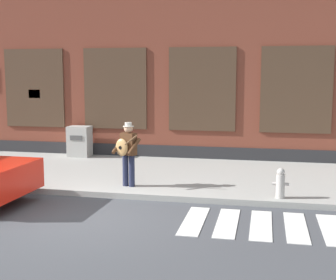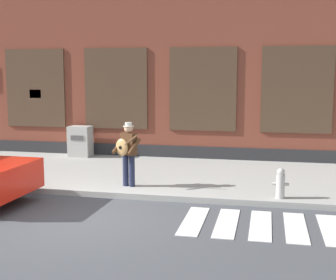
{
  "view_description": "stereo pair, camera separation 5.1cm",
  "coord_description": "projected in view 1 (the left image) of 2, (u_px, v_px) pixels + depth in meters",
  "views": [
    {
      "loc": [
        3.58,
        -8.93,
        2.97
      ],
      "look_at": [
        1.34,
        1.78,
        1.42
      ],
      "focal_mm": 50.0,
      "sensor_mm": 36.0,
      "label": 1
    },
    {
      "loc": [
        3.63,
        -8.92,
        2.97
      ],
      "look_at": [
        1.34,
        1.78,
        1.42
      ],
      "focal_mm": 50.0,
      "sensor_mm": 36.0,
      "label": 2
    }
  ],
  "objects": [
    {
      "name": "building_backdrop",
      "position": [
        170.0,
        39.0,
        17.44
      ],
      "size": [
        28.0,
        4.06,
        8.56
      ],
      "color": "brown",
      "rests_on": "ground"
    },
    {
      "name": "ground_plane",
      "position": [
        88.0,
        217.0,
        9.8
      ],
      "size": [
        160.0,
        160.0,
        0.0
      ],
      "primitive_type": "plane",
      "color": "#424449"
    },
    {
      "name": "fire_hydrant",
      "position": [
        280.0,
        183.0,
        10.7
      ],
      "size": [
        0.38,
        0.2,
        0.7
      ],
      "color": "#B2ADA8",
      "rests_on": "sidewalk"
    },
    {
      "name": "crosswalk",
      "position": [
        332.0,
        229.0,
        8.98
      ],
      "size": [
        5.78,
        1.9,
        0.01
      ],
      "color": "silver",
      "rests_on": "ground"
    },
    {
      "name": "utility_box",
      "position": [
        80.0,
        141.0,
        16.12
      ],
      "size": [
        0.75,
        0.59,
        1.05
      ],
      "color": "#ADADA8",
      "rests_on": "sidewalk"
    },
    {
      "name": "sidewalk",
      "position": [
        139.0,
        174.0,
        13.66
      ],
      "size": [
        28.0,
        5.03,
        0.14
      ],
      "color": "#9E9E99",
      "rests_on": "ground"
    },
    {
      "name": "busker",
      "position": [
        127.0,
        150.0,
        11.74
      ],
      "size": [
        0.72,
        0.67,
        1.63
      ],
      "color": "#1E233D",
      "rests_on": "sidewalk"
    }
  ]
}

